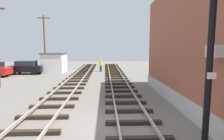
# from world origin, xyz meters

# --- Properties ---
(ground_plane) EXTENTS (80.00, 80.00, 0.00)m
(ground_plane) POSITION_xyz_m (0.00, 0.00, 0.00)
(ground_plane) COLOR slate
(track_near_building) EXTENTS (2.50, 60.71, 0.32)m
(track_near_building) POSITION_xyz_m (0.76, 0.00, 0.13)
(track_near_building) COLOR #2D2319
(track_near_building) RESTS_ON ground
(track_centre) EXTENTS (2.50, 60.71, 0.32)m
(track_centre) POSITION_xyz_m (-3.50, 0.00, 0.13)
(track_centre) COLOR #2D2319
(track_centre) RESTS_ON ground
(signal_mast) EXTENTS (0.36, 0.40, 5.88)m
(signal_mast) POSITION_xyz_m (2.40, -2.79, 3.67)
(signal_mast) COLOR black
(signal_mast) RESTS_ON ground
(control_hut) EXTENTS (3.00, 3.80, 2.76)m
(control_hut) POSITION_xyz_m (-7.64, 18.24, 1.39)
(control_hut) COLOR silver
(control_hut) RESTS_ON ground
(parked_car_black) EXTENTS (4.20, 2.04, 1.76)m
(parked_car_black) POSITION_xyz_m (-10.84, 16.42, 0.90)
(parked_car_black) COLOR black
(parked_car_black) RESTS_ON ground
(utility_pole_far) EXTENTS (1.80, 0.24, 8.13)m
(utility_pole_far) POSITION_xyz_m (-9.31, 19.38, 4.26)
(utility_pole_far) COLOR brown
(utility_pole_far) RESTS_ON ground
(track_worker_foreground) EXTENTS (0.40, 0.40, 1.87)m
(track_worker_foreground) POSITION_xyz_m (-1.11, 18.71, 0.93)
(track_worker_foreground) COLOR #262D4C
(track_worker_foreground) RESTS_ON ground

